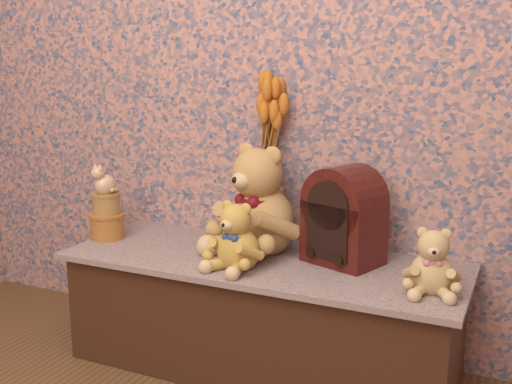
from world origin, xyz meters
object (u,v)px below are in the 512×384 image
Objects in this scene: teddy_large at (261,195)px; teddy_medium at (238,232)px; cat_figurine at (105,178)px; ceramic_vase at (267,215)px; biscuit_tin_lower at (107,226)px; teddy_small at (433,258)px; cathedral_radio at (344,215)px.

teddy_large reaches higher than teddy_medium.
teddy_medium is 2.00× the size of cat_figurine.
ceramic_vase is 0.61m from biscuit_tin_lower.
cat_figurine is (0.00, 0.00, 0.19)m from biscuit_tin_lower.
cathedral_radio is at bearing 143.32° from teddy_small.
biscuit_tin_lower is (-0.60, 0.10, -0.07)m from teddy_medium.
ceramic_vase is at bearing 124.54° from teddy_large.
ceramic_vase is (-0.64, 0.28, -0.00)m from teddy_small.
teddy_medium is at bearing -83.18° from ceramic_vase.
cathedral_radio reaches higher than ceramic_vase.
teddy_small is 0.63× the size of cathedral_radio.
cat_figurine reaches higher than teddy_medium.
teddy_large is at bearing 155.27° from teddy_small.
cathedral_radio is at bearing -20.50° from ceramic_vase.
cat_figurine is (-0.89, -0.10, 0.07)m from cathedral_radio.
teddy_small reaches higher than ceramic_vase.
biscuit_tin_lower is 0.19m from cat_figurine.
teddy_medium is 1.18× the size of ceramic_vase.
cathedral_radio reaches higher than teddy_small.
biscuit_tin_lower is at bearing 0.00° from cat_figurine.
teddy_medium is (0.01, -0.20, -0.09)m from teddy_large.
teddy_large is 1.71× the size of teddy_medium.
teddy_large is 3.43× the size of cat_figurine.
teddy_medium reaches higher than ceramic_vase.
cathedral_radio is at bearing 45.63° from teddy_medium.
cat_figurine reaches higher than biscuit_tin_lower.
teddy_small is at bearing -2.56° from biscuit_tin_lower.
teddy_medium is 0.62m from biscuit_tin_lower.
cat_figurine is at bearing -153.88° from cathedral_radio.
ceramic_vase is 1.69× the size of cat_figurine.
teddy_small is 1.03× the size of ceramic_vase.
teddy_small is 1.74× the size of cat_figurine.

